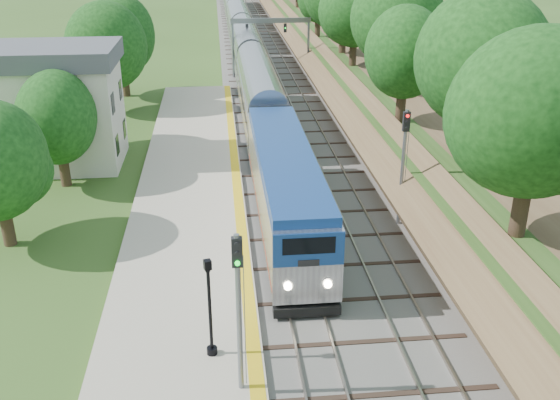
{
  "coord_description": "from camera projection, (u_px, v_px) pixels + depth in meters",
  "views": [
    {
      "loc": [
        -3.29,
        -11.54,
        15.0
      ],
      "look_at": [
        -0.5,
        15.96,
        2.8
      ],
      "focal_mm": 40.0,
      "sensor_mm": 36.0,
      "label": 1
    }
  ],
  "objects": [
    {
      "name": "yellow_stripe",
      "position": [
        243.0,
        245.0,
        31.06
      ],
      "size": [
        0.55,
        68.0,
        0.01
      ],
      "primitive_type": "cube",
      "color": "gold",
      "rests_on": "platform"
    },
    {
      "name": "signal_farside",
      "position": [
        403.0,
        156.0,
        32.43
      ],
      "size": [
        0.35,
        0.28,
        6.36
      ],
      "color": "slate",
      "rests_on": "ground"
    },
    {
      "name": "platform",
      "position": [
        186.0,
        252.0,
        30.87
      ],
      "size": [
        6.4,
        68.0,
        0.38
      ],
      "primitive_type": "cube",
      "color": "#AEA48C",
      "rests_on": "ground"
    },
    {
      "name": "station_building",
      "position": [
        56.0,
        105.0,
        41.23
      ],
      "size": [
        8.6,
        6.6,
        8.0
      ],
      "color": "beige",
      "rests_on": "ground"
    },
    {
      "name": "signal_gantry",
      "position": [
        271.0,
        32.0,
        65.2
      ],
      "size": [
        8.4,
        0.38,
        6.2
      ],
      "color": "slate",
      "rests_on": "ground"
    },
    {
      "name": "signal_platform",
      "position": [
        238.0,
        298.0,
        20.07
      ],
      "size": [
        0.35,
        0.28,
        5.91
      ],
      "color": "slate",
      "rests_on": "platform"
    },
    {
      "name": "trackbed",
      "position": [
        263.0,
        67.0,
        71.64
      ],
      "size": [
        9.5,
        170.0,
        0.28
      ],
      "color": "#4C4944",
      "rests_on": "ground"
    },
    {
      "name": "train",
      "position": [
        242.0,
        39.0,
        76.55
      ],
      "size": [
        2.88,
        115.64,
        4.23
      ],
      "color": "black",
      "rests_on": "trackbed"
    },
    {
      "name": "trees_behind_platform",
      "position": [
        70.0,
        142.0,
        32.82
      ],
      "size": [
        7.82,
        53.32,
        7.21
      ],
      "color": "#332316",
      "rests_on": "ground"
    },
    {
      "name": "embankment",
      "position": [
        335.0,
        49.0,
        71.65
      ],
      "size": [
        10.64,
        170.0,
        11.7
      ],
      "color": "brown",
      "rests_on": "ground"
    },
    {
      "name": "lamppost_far",
      "position": [
        210.0,
        313.0,
        22.51
      ],
      "size": [
        0.39,
        0.39,
        3.97
      ],
      "color": "black",
      "rests_on": "platform"
    }
  ]
}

